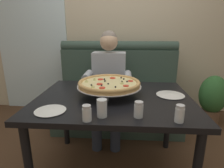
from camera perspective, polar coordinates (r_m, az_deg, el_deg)
name	(u,v)px	position (r m, az deg, el deg)	size (l,w,h in m)	color
back_wall_with_window	(120,22)	(2.98, 2.38, 18.57)	(6.00, 0.12, 2.80)	beige
window_panel	(30,22)	(3.25, -23.79, 17.09)	(1.10, 0.02, 2.80)	white
booth_bench	(118,96)	(2.57, 1.76, -3.83)	(1.64, 0.78, 1.13)	#384C42
dining_table	(114,106)	(1.58, 0.52, -6.80)	(1.28, 0.97, 0.74)	black
diner_main	(108,79)	(2.22, -1.10, 1.43)	(0.54, 0.64, 1.27)	#2D3342
pizza	(109,84)	(1.58, -0.88, 0.12)	(0.55, 0.55, 0.13)	silver
shaker_pepper_flakes	(87,114)	(1.16, -7.71, -9.17)	(0.06, 0.06, 0.10)	white
shaker_parmesan	(180,115)	(1.21, 20.01, -8.87)	(0.06, 0.06, 0.11)	white
shaker_oregano	(139,111)	(1.21, 8.14, -8.05)	(0.06, 0.06, 0.10)	white
plate_near_left	(170,94)	(1.66, 17.47, -3.01)	(0.24, 0.24, 0.02)	white
plate_near_right	(50,110)	(1.36, -18.41, -7.51)	(0.21, 0.21, 0.02)	white
drinking_glass	(102,109)	(1.20, -3.10, -7.73)	(0.07, 0.07, 0.12)	silver
patio_chair	(52,68)	(4.06, -17.92, 4.75)	(0.41, 0.40, 0.86)	black
potted_plant	(213,98)	(2.88, 28.47, -3.82)	(0.36, 0.36, 0.70)	brown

